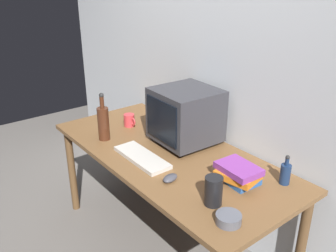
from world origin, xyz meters
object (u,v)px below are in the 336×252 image
at_px(metal_canister, 213,191).
at_px(cd_spindle, 228,219).
at_px(crt_monitor, 186,116).
at_px(mug, 129,120).
at_px(computer_mouse, 170,178).
at_px(bottle_tall, 103,122).
at_px(keyboard, 142,157).
at_px(bottle_short, 285,173).
at_px(book_stack, 239,174).

bearing_deg(metal_canister, cd_spindle, -17.97).
height_order(crt_monitor, mug, crt_monitor).
bearing_deg(computer_mouse, metal_canister, -6.29).
bearing_deg(metal_canister, bottle_tall, -176.92).
xyz_separation_m(keyboard, metal_canister, (0.60, 0.01, 0.06)).
xyz_separation_m(keyboard, bottle_tall, (-0.39, -0.04, 0.11)).
xyz_separation_m(bottle_short, cd_spindle, (0.04, -0.49, -0.04)).
height_order(crt_monitor, bottle_tall, crt_monitor).
relative_size(crt_monitor, book_stack, 1.68).
height_order(crt_monitor, cd_spindle, crt_monitor).
distance_m(crt_monitor, keyboard, 0.40).
bearing_deg(cd_spindle, bottle_tall, -179.76).
bearing_deg(keyboard, bottle_tall, -173.73).
bearing_deg(bottle_short, bottle_tall, -155.94).
xyz_separation_m(bottle_tall, cd_spindle, (1.14, 0.00, -0.10)).
relative_size(keyboard, cd_spindle, 3.50).
xyz_separation_m(keyboard, bottle_short, (0.70, 0.45, 0.05)).
bearing_deg(mug, cd_spindle, -11.69).
relative_size(keyboard, computer_mouse, 4.20).
height_order(bottle_short, book_stack, bottle_short).
bearing_deg(crt_monitor, metal_canister, -29.45).
xyz_separation_m(crt_monitor, computer_mouse, (0.32, -0.38, -0.17)).
distance_m(crt_monitor, book_stack, 0.58).
height_order(crt_monitor, metal_canister, crt_monitor).
relative_size(keyboard, metal_canister, 2.80).
bearing_deg(book_stack, metal_canister, -77.05).
distance_m(computer_mouse, cd_spindle, 0.45).
xyz_separation_m(keyboard, mug, (-0.48, 0.22, 0.03)).
bearing_deg(crt_monitor, bottle_short, 7.11).
relative_size(bottle_tall, mug, 2.76).
xyz_separation_m(computer_mouse, mug, (-0.78, 0.24, 0.03)).
height_order(keyboard, metal_canister, metal_canister).
xyz_separation_m(keyboard, computer_mouse, (0.30, -0.02, 0.01)).
distance_m(crt_monitor, mug, 0.51).
bearing_deg(metal_canister, computer_mouse, -173.46).
bearing_deg(metal_canister, book_stack, 102.95).
height_order(bottle_tall, bottle_short, bottle_tall).
xyz_separation_m(book_stack, cd_spindle, (0.21, -0.30, -0.03)).
height_order(computer_mouse, bottle_short, bottle_short).
bearing_deg(book_stack, bottle_tall, -162.16).
relative_size(crt_monitor, metal_canister, 2.69).
xyz_separation_m(crt_monitor, book_stack, (0.56, -0.10, -0.14)).
distance_m(computer_mouse, bottle_short, 0.62).
xyz_separation_m(bottle_tall, mug, (-0.09, 0.26, -0.08)).
height_order(mug, cd_spindle, mug).
bearing_deg(mug, bottle_short, 11.01).
height_order(bottle_short, cd_spindle, bottle_short).
relative_size(crt_monitor, mug, 3.36).
height_order(keyboard, mug, mug).
height_order(crt_monitor, book_stack, crt_monitor).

